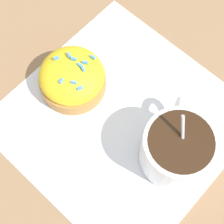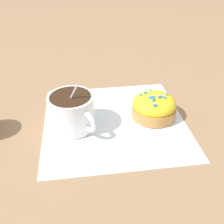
# 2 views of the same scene
# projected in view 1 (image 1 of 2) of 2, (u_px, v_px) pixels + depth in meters

# --- Properties ---
(ground_plane) EXTENTS (3.00, 3.00, 0.00)m
(ground_plane) POSITION_uv_depth(u_px,v_px,m) (121.00, 121.00, 0.51)
(ground_plane) COLOR #93704C
(paper_napkin) EXTENTS (0.31, 0.30, 0.00)m
(paper_napkin) POSITION_uv_depth(u_px,v_px,m) (121.00, 120.00, 0.51)
(paper_napkin) COLOR white
(paper_napkin) RESTS_ON ground_plane
(coffee_cup) EXTENTS (0.09, 0.11, 0.10)m
(coffee_cup) POSITION_uv_depth(u_px,v_px,m) (177.00, 148.00, 0.45)
(coffee_cup) COLOR white
(coffee_cup) RESTS_ON paper_napkin
(frosted_pastry) EXTENTS (0.09, 0.09, 0.05)m
(frosted_pastry) POSITION_uv_depth(u_px,v_px,m) (74.00, 76.00, 0.51)
(frosted_pastry) COLOR #C18442
(frosted_pastry) RESTS_ON paper_napkin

